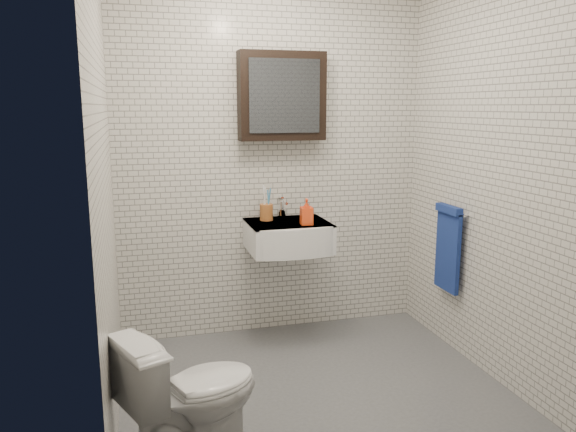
{
  "coord_description": "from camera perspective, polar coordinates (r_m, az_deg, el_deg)",
  "views": [
    {
      "loc": [
        -0.95,
        -2.87,
        1.63
      ],
      "look_at": [
        -0.04,
        0.45,
        0.96
      ],
      "focal_mm": 35.0,
      "sensor_mm": 36.0,
      "label": 1
    }
  ],
  "objects": [
    {
      "name": "room_shell",
      "position": [
        3.03,
        3.0,
        7.93
      ],
      "size": [
        2.22,
        2.02,
        2.51
      ],
      "color": "silver",
      "rests_on": "ground"
    },
    {
      "name": "faucet",
      "position": [
        4.0,
        -0.6,
        0.79
      ],
      "size": [
        0.06,
        0.2,
        0.15
      ],
      "color": "silver",
      "rests_on": "washbasin"
    },
    {
      "name": "toothbrush_cup",
      "position": [
        3.91,
        -2.22,
        0.48
      ],
      "size": [
        0.1,
        0.1,
        0.25
      ],
      "rotation": [
        0.0,
        0.0,
        0.1
      ],
      "color": "#A55C29",
      "rests_on": "washbasin"
    },
    {
      "name": "towel_rail",
      "position": [
        3.9,
        15.96,
        -2.81
      ],
      "size": [
        0.09,
        0.3,
        0.58
      ],
      "color": "silver",
      "rests_on": "room_shell"
    },
    {
      "name": "washbasin",
      "position": [
        3.85,
        0.15,
        -2.09
      ],
      "size": [
        0.55,
        0.5,
        0.2
      ],
      "color": "white",
      "rests_on": "room_shell"
    },
    {
      "name": "mirror_cabinet",
      "position": [
        3.93,
        -0.61,
        12.07
      ],
      "size": [
        0.6,
        0.15,
        0.6
      ],
      "color": "black",
      "rests_on": "room_shell"
    },
    {
      "name": "ground",
      "position": [
        3.44,
        2.74,
        -17.19
      ],
      "size": [
        2.2,
        2.0,
        0.01
      ],
      "primitive_type": "cube",
      "color": "#4E5056",
      "rests_on": "ground"
    },
    {
      "name": "toilet",
      "position": [
        2.74,
        -9.77,
        -17.44
      ],
      "size": [
        0.74,
        0.6,
        0.66
      ],
      "primitive_type": "imported",
      "rotation": [
        0.0,
        0.0,
        1.98
      ],
      "color": "white",
      "rests_on": "ground"
    },
    {
      "name": "soap_bottle",
      "position": [
        3.76,
        1.89,
        0.44
      ],
      "size": [
        0.09,
        0.09,
        0.18
      ],
      "primitive_type": "imported",
      "rotation": [
        0.0,
        0.0,
        -0.09
      ],
      "color": "orange",
      "rests_on": "washbasin"
    }
  ]
}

